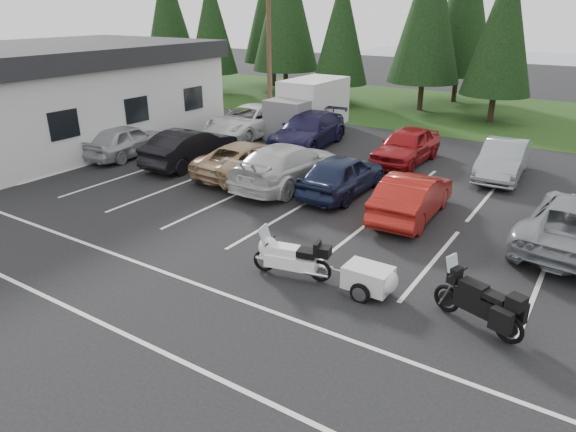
# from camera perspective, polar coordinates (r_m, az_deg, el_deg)

# --- Properties ---
(ground) EXTENTS (120.00, 120.00, 0.00)m
(ground) POSITION_cam_1_polar(r_m,az_deg,el_deg) (15.26, 3.09, -3.64)
(ground) COLOR black
(ground) RESTS_ON ground
(grass_strip) EXTENTS (80.00, 16.00, 0.01)m
(grass_strip) POSITION_cam_1_polar(r_m,az_deg,el_deg) (37.17, 22.33, 10.34)
(grass_strip) COLOR #1B3511
(grass_strip) RESTS_ON ground
(building) EXTENTS (10.60, 15.60, 4.90)m
(building) POSITION_cam_1_polar(r_m,az_deg,el_deg) (29.76, -24.58, 12.20)
(building) COLOR silver
(building) RESTS_ON ground
(utility_pole) EXTENTS (1.60, 0.26, 9.00)m
(utility_pole) POSITION_cam_1_polar(r_m,az_deg,el_deg) (29.29, -2.13, 18.43)
(utility_pole) COLOR #473321
(utility_pole) RESTS_ON ground
(box_truck) EXTENTS (2.40, 5.60, 2.90)m
(box_truck) POSITION_cam_1_polar(r_m,az_deg,el_deg) (29.03, 1.85, 11.93)
(box_truck) COLOR silver
(box_truck) RESTS_ON ground
(stall_markings) EXTENTS (32.00, 16.00, 0.01)m
(stall_markings) POSITION_cam_1_polar(r_m,az_deg,el_deg) (16.87, 6.50, -1.12)
(stall_markings) COLOR silver
(stall_markings) RESTS_ON ground
(conifer_0) EXTENTS (4.58, 4.58, 10.66)m
(conifer_0) POSITION_cam_1_polar(r_m,az_deg,el_deg) (48.94, -13.19, 21.25)
(conifer_0) COLOR #332316
(conifer_0) RESTS_ON ground
(conifer_1) EXTENTS (3.96, 3.96, 9.22)m
(conifer_1) POSITION_cam_1_polar(r_m,az_deg,el_deg) (43.90, -8.50, 20.40)
(conifer_1) COLOR #332316
(conifer_1) RESTS_ON ground
(conifer_2) EXTENTS (5.10, 5.10, 11.89)m
(conifer_2) POSITION_cam_1_polar(r_m,az_deg,el_deg) (41.54, -0.27, 22.69)
(conifer_2) COLOR #332316
(conifer_2) RESTS_ON ground
(conifer_3) EXTENTS (3.87, 3.87, 9.02)m
(conifer_3) POSITION_cam_1_polar(r_m,az_deg,el_deg) (37.57, 5.97, 20.05)
(conifer_3) COLOR #332316
(conifer_3) RESTS_ON ground
(conifer_4) EXTENTS (4.80, 4.80, 11.17)m
(conifer_4) POSITION_cam_1_polar(r_m,az_deg,el_deg) (36.77, 15.41, 21.36)
(conifer_4) COLOR #332316
(conifer_4) RESTS_ON ground
(conifer_5) EXTENTS (4.14, 4.14, 9.63)m
(conifer_5) POSITION_cam_1_polar(r_m,az_deg,el_deg) (34.23, 22.87, 18.94)
(conifer_5) COLOR #332316
(conifer_5) RESTS_ON ground
(conifer_back_b) EXTENTS (4.97, 4.97, 11.58)m
(conifer_back_b) POSITION_cam_1_polar(r_m,az_deg,el_deg) (40.88, 19.07, 21.33)
(conifer_back_b) COLOR #332316
(conifer_back_b) RESTS_ON ground
(car_near_0) EXTENTS (2.16, 4.64, 1.54)m
(car_near_0) POSITION_cam_1_polar(r_m,az_deg,el_deg) (25.74, -17.45, 8.03)
(car_near_0) COLOR #B0B1B5
(car_near_0) RESTS_ON ground
(car_near_1) EXTENTS (1.80, 4.94, 1.62)m
(car_near_1) POSITION_cam_1_polar(r_m,az_deg,el_deg) (23.60, -10.76, 7.54)
(car_near_1) COLOR black
(car_near_1) RESTS_ON ground
(car_near_2) EXTENTS (2.67, 5.35, 1.46)m
(car_near_2) POSITION_cam_1_polar(r_m,az_deg,el_deg) (21.67, -4.33, 6.33)
(car_near_2) COLOR tan
(car_near_2) RESTS_ON ground
(car_near_3) EXTENTS (2.37, 5.75, 1.66)m
(car_near_3) POSITION_cam_1_polar(r_m,az_deg,el_deg) (20.45, -0.02, 5.73)
(car_near_3) COLOR silver
(car_near_3) RESTS_ON ground
(car_near_4) EXTENTS (1.84, 4.58, 1.56)m
(car_near_4) POSITION_cam_1_polar(r_m,az_deg,el_deg) (19.51, 6.06, 4.61)
(car_near_4) COLOR #18203D
(car_near_4) RESTS_ON ground
(car_near_5) EXTENTS (1.81, 4.66, 1.51)m
(car_near_5) POSITION_cam_1_polar(r_m,az_deg,el_deg) (17.75, 13.65, 2.20)
(car_near_5) COLOR #A01B14
(car_near_5) RESTS_ON ground
(car_far_0) EXTENTS (3.04, 6.07, 1.65)m
(car_far_0) POSITION_cam_1_polar(r_m,az_deg,el_deg) (28.69, -4.24, 10.49)
(car_far_0) COLOR white
(car_far_0) RESTS_ON ground
(car_far_1) EXTENTS (2.87, 5.95, 1.67)m
(car_far_1) POSITION_cam_1_polar(r_m,az_deg,el_deg) (26.36, 2.26, 9.50)
(car_far_1) COLOR #1A173B
(car_far_1) RESTS_ON ground
(car_far_2) EXTENTS (2.01, 4.77, 1.61)m
(car_far_2) POSITION_cam_1_polar(r_m,az_deg,el_deg) (24.07, 13.03, 7.63)
(car_far_2) COLOR maroon
(car_far_2) RESTS_ON ground
(car_far_3) EXTENTS (1.85, 4.70, 1.52)m
(car_far_3) POSITION_cam_1_polar(r_m,az_deg,el_deg) (23.19, 22.78, 5.79)
(car_far_3) COLOR gray
(car_far_3) RESTS_ON ground
(touring_motorcycle) EXTENTS (2.52, 1.24, 1.34)m
(touring_motorcycle) POSITION_cam_1_polar(r_m,az_deg,el_deg) (13.44, 0.40, -4.19)
(touring_motorcycle) COLOR white
(touring_motorcycle) RESTS_ON ground
(cargo_trailer) EXTENTS (1.67, 0.94, 0.77)m
(cargo_trailer) POSITION_cam_1_polar(r_m,az_deg,el_deg) (12.92, 8.87, -7.09)
(cargo_trailer) COLOR silver
(cargo_trailer) RESTS_ON ground
(adventure_motorcycle) EXTENTS (2.61, 1.59, 1.50)m
(adventure_motorcycle) POSITION_cam_1_polar(r_m,az_deg,el_deg) (12.14, 20.43, -8.43)
(adventure_motorcycle) COLOR black
(adventure_motorcycle) RESTS_ON ground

